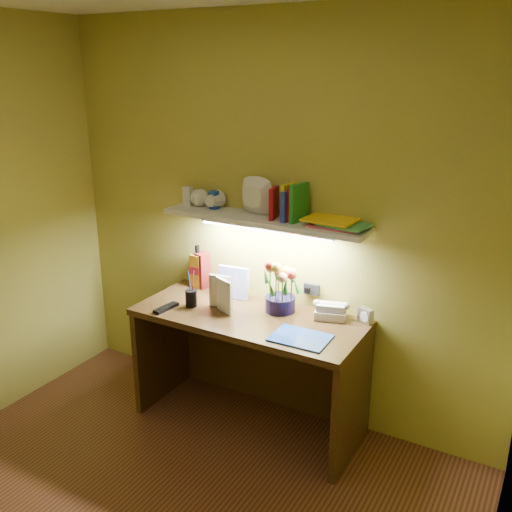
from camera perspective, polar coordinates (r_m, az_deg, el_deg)
The scene contains 13 objects.
desk at distance 3.62m, azimuth -0.70°, elevation -11.31°, with size 1.40×0.60×0.75m, color black.
flower_bouquet at distance 3.44m, azimuth 2.45°, elevation -3.03°, with size 0.20×0.20×0.32m, color #0E0933, non-canonical shape.
telephone at distance 3.41m, azimuth 7.50°, elevation -5.34°, with size 0.18×0.14×0.11m, color beige, non-canonical shape.
desk_clock at distance 3.39m, azimuth 10.90°, elevation -5.86°, with size 0.09×0.04×0.09m, color #B8B9BD.
whisky_bottle at distance 3.84m, azimuth -5.84°, elevation -1.02°, with size 0.08×0.08×0.29m, color #B78219, non-canonical shape.
whisky_box at distance 3.84m, azimuth -5.37°, elevation -1.45°, with size 0.08×0.08×0.24m, color #601314.
pen_cup at distance 3.56m, azimuth -6.51°, elevation -3.67°, with size 0.07×0.07×0.18m, color black.
art_card at distance 3.67m, azimuth -2.31°, elevation -2.66°, with size 0.20×0.04×0.20m, color white, non-canonical shape.
tv_remote at distance 3.56m, azimuth -8.98°, elevation -5.14°, with size 0.05×0.18×0.02m, color black.
blue_folder at distance 3.17m, azimuth 4.47°, elevation -8.16°, with size 0.32×0.23×0.01m, color #1C47AC.
desk_book_a at distance 3.55m, azimuth -4.71°, elevation -3.38°, with size 0.16×0.02×0.21m, color beige.
desk_book_b at distance 3.51m, azimuth -3.95°, elevation -3.61°, with size 0.16×0.02×0.21m, color silver.
wall_shelf at distance 3.41m, azimuth 0.68°, elevation 4.28°, with size 1.30×0.27×0.25m.
Camera 1 is at (1.59, -1.51, 2.17)m, focal length 40.00 mm.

